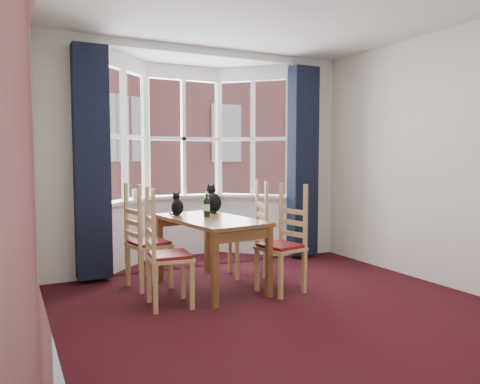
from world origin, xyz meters
TOP-DOWN VIEW (x-y plane):
  - floor at (0.00, 0.00)m, footprint 4.50×4.50m
  - wall_left at (-2.00, 0.00)m, footprint 0.00×4.50m
  - wall_right at (2.00, 0.00)m, footprint 0.00×4.50m
  - wall_back_pier_left at (-1.65, 2.25)m, footprint 0.70×0.12m
  - wall_back_pier_right at (1.65, 2.25)m, footprint 0.70×0.12m
  - bay_window at (0.00, 2.75)m, footprint 2.76×0.94m
  - curtain_left at (-1.42, 2.07)m, footprint 0.38×0.22m
  - curtain_right at (1.42, 2.07)m, footprint 0.38×0.22m
  - dining_table at (-0.33, 1.26)m, footprint 0.89×1.44m
  - chair_left_near at (-1.01, 0.86)m, footprint 0.45×0.46m
  - chair_left_far at (-1.01, 1.56)m, footprint 0.46×0.48m
  - chair_right_near at (0.35, 0.79)m, footprint 0.48×0.50m
  - chair_right_far at (0.36, 1.52)m, footprint 0.48×0.49m
  - cat_left at (-0.55, 1.70)m, footprint 0.16×0.21m
  - cat_right at (-0.09, 1.73)m, footprint 0.20×0.27m
  - wine_bottle at (-0.32, 1.39)m, footprint 0.07×0.07m
  - candle_tall at (-0.81, 2.60)m, footprint 0.06×0.06m
  - street at (0.00, 32.25)m, footprint 80.00×80.00m
  - tenement_building at (0.00, 14.01)m, footprint 18.40×7.80m

SIDE VIEW (x-z plane):
  - street at x=0.00m, z-range -6.00..-6.00m
  - floor at x=0.00m, z-range 0.00..0.00m
  - chair_left_near at x=-1.01m, z-range 0.01..0.93m
  - chair_left_far at x=-1.01m, z-range 0.01..0.93m
  - chair_right_near at x=0.35m, z-range 0.01..0.93m
  - chair_right_far at x=0.36m, z-range 0.01..0.93m
  - dining_table at x=-0.33m, z-range 0.28..1.04m
  - cat_left at x=-0.55m, z-range 0.73..1.00m
  - wine_bottle at x=-0.32m, z-range 0.74..1.02m
  - cat_right at x=-0.09m, z-range 0.72..1.07m
  - candle_tall at x=-0.81m, z-range 0.87..1.01m
  - curtain_left at x=-1.42m, z-range 0.05..2.65m
  - curtain_right at x=1.42m, z-range 0.05..2.65m
  - wall_left at x=-2.00m, z-range -0.85..3.65m
  - wall_right at x=2.00m, z-range -0.85..3.65m
  - wall_back_pier_left at x=-1.65m, z-range 0.00..2.80m
  - wall_back_pier_right at x=1.65m, z-range 0.00..2.80m
  - bay_window at x=0.00m, z-range 0.00..2.80m
  - tenement_building at x=0.00m, z-range -6.00..9.20m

